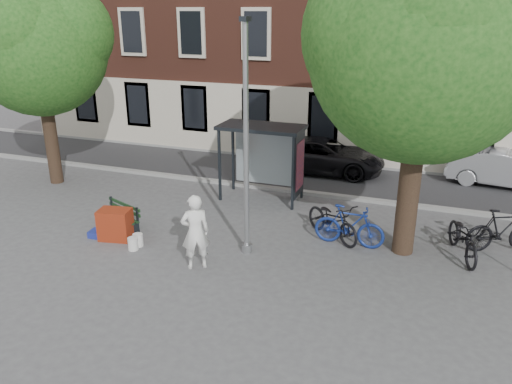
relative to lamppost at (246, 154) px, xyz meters
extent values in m
plane|color=#4C4C4F|center=(0.00, 0.00, -2.78)|extent=(90.00, 90.00, 0.00)
cube|color=#28282B|center=(0.00, 7.00, -2.78)|extent=(40.00, 4.00, 0.01)
cube|color=gray|center=(0.00, 5.00, -2.72)|extent=(40.00, 0.25, 0.12)
cube|color=gray|center=(0.00, 9.00, -2.72)|extent=(40.00, 0.25, 0.12)
cylinder|color=#9EA0A3|center=(0.00, 0.00, 0.22)|extent=(0.14, 0.14, 6.00)
cylinder|color=#9EA0A3|center=(0.00, 0.00, -2.66)|extent=(0.28, 0.28, 0.24)
cube|color=#1E2328|center=(0.00, 0.00, 3.27)|extent=(0.18, 0.35, 0.12)
cylinder|color=black|center=(4.00, 1.50, -1.08)|extent=(0.56, 0.56, 3.40)
sphere|color=#184915|center=(4.00, 1.50, 2.62)|extent=(5.60, 5.60, 5.60)
sphere|color=#184915|center=(4.90, 1.90, 3.12)|extent=(3.92, 3.92, 3.92)
sphere|color=#184915|center=(3.20, 1.20, 2.92)|extent=(4.20, 4.20, 4.20)
sphere|color=#184915|center=(4.20, 0.60, 3.22)|extent=(3.64, 3.64, 3.64)
cylinder|color=black|center=(-9.00, 3.00, -1.18)|extent=(0.48, 0.48, 3.20)
sphere|color=#184915|center=(-9.00, 3.00, 2.22)|extent=(4.80, 4.80, 4.80)
sphere|color=#184915|center=(-8.10, 3.40, 2.72)|extent=(3.36, 3.36, 3.36)
sphere|color=#184915|center=(-9.80, 2.70, 2.52)|extent=(3.60, 3.60, 3.60)
sphere|color=#184915|center=(-8.80, 2.10, 2.82)|extent=(3.12, 3.12, 3.12)
cube|color=#1E2328|center=(-2.30, 3.40, -1.53)|extent=(0.08, 0.08, 2.50)
cube|color=#1E2328|center=(0.30, 3.40, -1.53)|extent=(0.08, 0.08, 2.50)
cube|color=#1E2328|center=(-2.30, 4.60, -1.53)|extent=(0.08, 0.08, 2.50)
cube|color=#1E2328|center=(0.30, 4.60, -1.53)|extent=(0.08, 0.08, 2.50)
cube|color=#1E2328|center=(-1.00, 4.00, -0.22)|extent=(2.85, 1.45, 0.12)
cube|color=#8C999E|center=(-1.00, 4.60, -1.41)|extent=(2.34, 0.04, 2.00)
cube|color=#1E2328|center=(0.30, 4.00, -1.41)|extent=(0.12, 1.14, 2.12)
cube|color=#D84C19|center=(0.37, 4.00, -1.41)|extent=(0.02, 0.90, 1.62)
imported|color=white|center=(-0.91, -1.24, -1.79)|extent=(0.86, 0.80, 1.98)
cube|color=#1E2328|center=(-4.75, 0.27, -2.58)|extent=(0.25, 0.48, 0.40)
cube|color=#1E2328|center=(-3.51, -0.24, -2.58)|extent=(0.25, 0.48, 0.40)
cube|color=#18351B|center=(-4.19, -0.14, -2.36)|extent=(1.49, 0.69, 0.04)
cube|color=#18351B|center=(-4.13, 0.01, -2.36)|extent=(1.49, 0.69, 0.04)
cube|color=#18351B|center=(-4.07, 0.16, -2.36)|extent=(1.49, 0.69, 0.04)
cube|color=#18351B|center=(-4.04, 0.25, -2.18)|extent=(1.47, 0.63, 0.09)
cube|color=#18351B|center=(-4.04, 0.25, -2.02)|extent=(1.47, 0.63, 0.09)
imported|color=black|center=(2.00, 1.69, -2.22)|extent=(2.15, 1.94, 1.13)
imported|color=navy|center=(2.53, 1.38, -2.19)|extent=(1.99, 0.63, 1.19)
imported|color=black|center=(5.51, 1.73, -2.22)|extent=(1.34, 2.29, 1.14)
imported|color=black|center=(6.50, 2.47, -2.17)|extent=(2.10, 1.41, 1.23)
imported|color=black|center=(0.30, 7.83, -2.10)|extent=(5.00, 2.43, 1.37)
imported|color=#929499|center=(7.12, 8.40, -2.10)|extent=(4.32, 1.95, 1.38)
cube|color=maroon|center=(-3.85, -0.51, -2.33)|extent=(1.00, 0.76, 0.90)
cube|color=navy|center=(-4.39, -0.59, -2.68)|extent=(0.57, 0.43, 0.20)
cylinder|color=white|center=(-3.00, -0.70, -2.60)|extent=(0.29, 0.29, 0.36)
cylinder|color=white|center=(-3.00, -0.95, -2.60)|extent=(0.34, 0.34, 0.36)
cylinder|color=white|center=(-4.42, -0.38, -2.60)|extent=(0.30, 0.30, 0.36)
camera|label=1|loc=(4.46, -11.45, 3.46)|focal=35.00mm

